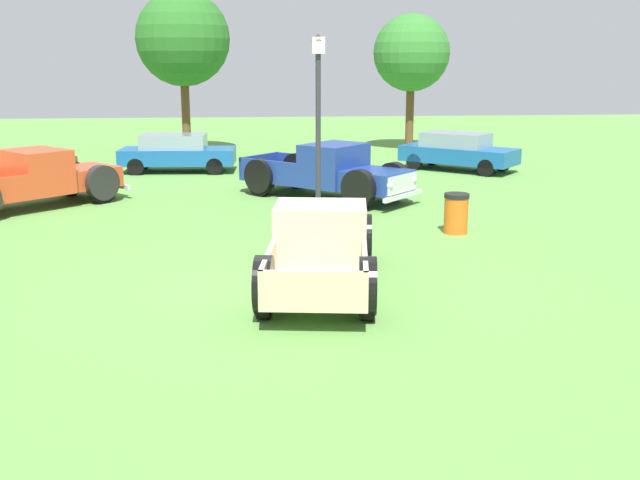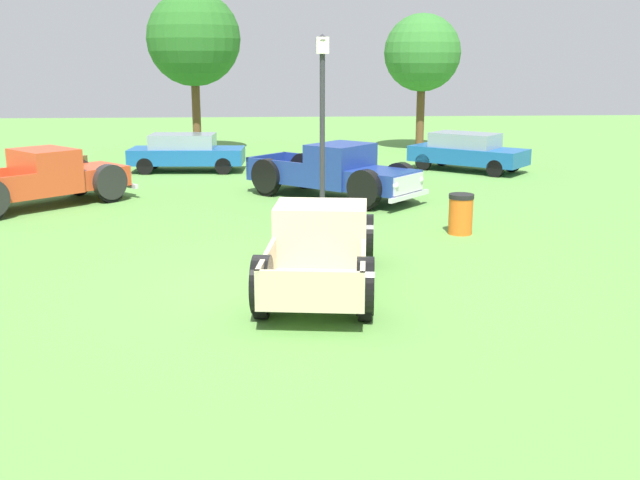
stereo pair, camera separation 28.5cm
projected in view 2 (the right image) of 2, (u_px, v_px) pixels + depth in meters
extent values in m
plane|color=#5B9342|center=(294.00, 286.00, 13.65)|extent=(80.00, 80.00, 0.00)
cube|color=#C6B793|center=(325.00, 233.00, 14.95)|extent=(1.66, 1.65, 0.54)
cube|color=silver|center=(328.00, 225.00, 15.68)|extent=(1.33, 0.23, 0.45)
sphere|color=silver|center=(299.00, 223.00, 15.69)|extent=(0.20, 0.20, 0.20)
sphere|color=silver|center=(356.00, 224.00, 15.62)|extent=(0.20, 0.20, 0.20)
cube|color=#C6B793|center=(321.00, 234.00, 13.56)|extent=(1.79, 1.47, 1.12)
cube|color=#8C9EA8|center=(323.00, 214.00, 14.08)|extent=(1.40, 0.22, 0.49)
cube|color=#C6B793|center=(314.00, 289.00, 12.07)|extent=(1.89, 2.25, 0.10)
cube|color=#C6B793|center=(266.00, 269.00, 12.04)|extent=(0.35, 2.04, 0.54)
cube|color=#C6B793|center=(363.00, 271.00, 11.95)|extent=(0.35, 2.04, 0.54)
cube|color=#C6B793|center=(310.00, 288.00, 11.04)|extent=(1.63, 0.29, 0.54)
cylinder|color=black|center=(285.00, 245.00, 15.07)|extent=(0.31, 0.76, 0.74)
cylinder|color=#B7B7BC|center=(284.00, 245.00, 15.07)|extent=(0.27, 0.33, 0.30)
cylinder|color=black|center=(285.00, 236.00, 15.02)|extent=(0.39, 0.96, 0.94)
cylinder|color=black|center=(366.00, 247.00, 14.96)|extent=(0.31, 0.76, 0.74)
cylinder|color=#B7B7BC|center=(367.00, 247.00, 14.96)|extent=(0.27, 0.33, 0.30)
cylinder|color=black|center=(366.00, 238.00, 14.92)|extent=(0.39, 0.96, 0.94)
cylinder|color=black|center=(262.00, 295.00, 11.90)|extent=(0.31, 0.76, 0.74)
cylinder|color=#B7B7BC|center=(261.00, 295.00, 11.90)|extent=(0.27, 0.33, 0.30)
cylinder|color=black|center=(262.00, 284.00, 11.85)|extent=(0.39, 0.96, 0.94)
cylinder|color=black|center=(365.00, 298.00, 11.79)|extent=(0.31, 0.76, 0.74)
cylinder|color=#B7B7BC|center=(366.00, 298.00, 11.79)|extent=(0.27, 0.33, 0.30)
cylinder|color=black|center=(365.00, 286.00, 11.75)|extent=(0.39, 0.96, 0.94)
cube|color=silver|center=(328.00, 239.00, 15.79)|extent=(1.78, 0.33, 0.12)
cube|color=navy|center=(383.00, 181.00, 20.91)|extent=(2.27, 2.27, 0.58)
cube|color=silver|center=(408.00, 184.00, 20.42)|extent=(1.02, 1.12, 0.49)
sphere|color=silver|center=(420.00, 180.00, 20.92)|extent=(0.21, 0.21, 0.21)
sphere|color=silver|center=(395.00, 186.00, 19.93)|extent=(0.21, 0.21, 0.21)
cube|color=navy|center=(340.00, 165.00, 21.73)|extent=(2.22, 2.25, 1.22)
cube|color=#8C9EA8|center=(359.00, 158.00, 21.27)|extent=(1.06, 1.17, 0.54)
cube|color=navy|center=(293.00, 178.00, 22.94)|extent=(2.85, 2.81, 0.11)
cube|color=navy|center=(310.00, 164.00, 23.51)|extent=(1.72, 1.56, 0.58)
cube|color=navy|center=(275.00, 170.00, 22.21)|extent=(1.72, 1.56, 0.58)
cube|color=navy|center=(267.00, 164.00, 23.50)|extent=(1.25, 1.38, 0.58)
cylinder|color=black|center=(400.00, 187.00, 21.66)|extent=(0.76, 0.71, 0.81)
cylinder|color=#B7B7BC|center=(400.00, 187.00, 21.67)|extent=(0.41, 0.41, 0.32)
cylinder|color=black|center=(400.00, 180.00, 21.61)|extent=(0.96, 0.90, 1.02)
cylinder|color=black|center=(365.00, 196.00, 20.30)|extent=(0.76, 0.71, 0.81)
cylinder|color=#B7B7BC|center=(365.00, 196.00, 20.29)|extent=(0.41, 0.41, 0.32)
cylinder|color=black|center=(365.00, 188.00, 20.25)|extent=(0.96, 0.90, 1.02)
cylinder|color=black|center=(305.00, 175.00, 23.80)|extent=(0.76, 0.71, 0.81)
cylinder|color=#B7B7BC|center=(305.00, 175.00, 23.80)|extent=(0.41, 0.41, 0.32)
cylinder|color=black|center=(305.00, 169.00, 23.75)|extent=(0.96, 0.90, 1.02)
cylinder|color=black|center=(267.00, 183.00, 22.43)|extent=(0.76, 0.71, 0.81)
cylinder|color=#B7B7BC|center=(267.00, 183.00, 22.42)|extent=(0.41, 0.41, 0.32)
cylinder|color=black|center=(267.00, 176.00, 22.38)|extent=(0.96, 0.90, 1.02)
cube|color=silver|center=(409.00, 196.00, 20.47)|extent=(1.38, 1.51, 0.13)
cube|color=#D14723|center=(93.00, 176.00, 21.92)|extent=(2.23, 2.23, 0.57)
cube|color=silver|center=(117.00, 173.00, 22.50)|extent=(1.03, 1.07, 0.48)
sphere|color=silver|center=(104.00, 170.00, 22.89)|extent=(0.21, 0.21, 0.21)
sphere|color=silver|center=(128.00, 174.00, 22.06)|extent=(0.21, 0.21, 0.21)
cube|color=#D14723|center=(45.00, 170.00, 20.80)|extent=(2.19, 2.20, 1.20)
cube|color=#8C9EA8|center=(65.00, 159.00, 21.20)|extent=(1.07, 1.11, 0.53)
cylinder|color=black|center=(78.00, 182.00, 22.56)|extent=(0.73, 0.71, 0.79)
cylinder|color=#B7B7BC|center=(78.00, 182.00, 22.57)|extent=(0.40, 0.40, 0.32)
cylinder|color=black|center=(77.00, 176.00, 22.52)|extent=(0.92, 0.90, 1.00)
cylinder|color=black|center=(110.00, 189.00, 21.42)|extent=(0.73, 0.71, 0.79)
cylinder|color=#B7B7BC|center=(110.00, 189.00, 21.41)|extent=(0.40, 0.40, 0.32)
cylinder|color=black|center=(110.00, 182.00, 21.37)|extent=(0.92, 0.90, 1.00)
cube|color=silver|center=(119.00, 183.00, 22.61)|extent=(1.39, 1.44, 0.13)
cube|color=#195699|center=(187.00, 156.00, 27.23)|extent=(4.16, 1.89, 0.56)
cube|color=#7F939E|center=(183.00, 141.00, 27.11)|extent=(2.36, 1.53, 0.51)
cylinder|color=black|center=(228.00, 161.00, 28.04)|extent=(0.60, 0.22, 0.59)
cylinder|color=black|center=(223.00, 166.00, 26.60)|extent=(0.60, 0.22, 0.59)
cylinder|color=black|center=(154.00, 161.00, 28.01)|extent=(0.60, 0.22, 0.59)
cylinder|color=black|center=(145.00, 166.00, 26.56)|extent=(0.60, 0.22, 0.59)
cube|color=#195699|center=(468.00, 155.00, 27.33)|extent=(4.26, 3.96, 0.56)
cube|color=#7F939E|center=(465.00, 140.00, 27.29)|extent=(2.69, 2.58, 0.52)
cylinder|color=black|center=(512.00, 164.00, 27.19)|extent=(0.58, 0.53, 0.60)
cylinder|color=black|center=(495.00, 168.00, 26.01)|extent=(0.58, 0.53, 0.60)
cylinder|color=black|center=(442.00, 158.00, 28.80)|extent=(0.58, 0.53, 0.60)
cylinder|color=black|center=(424.00, 162.00, 27.62)|extent=(0.58, 0.53, 0.60)
cube|color=#2D2D33|center=(322.00, 229.00, 17.62)|extent=(0.36, 0.36, 0.25)
cylinder|color=#2D2D33|center=(322.00, 141.00, 17.13)|extent=(0.12, 0.12, 3.88)
cube|color=#F2EACC|center=(322.00, 45.00, 16.62)|extent=(0.28, 0.28, 0.36)
cone|color=#2D2D33|center=(322.00, 37.00, 16.58)|extent=(0.32, 0.32, 0.14)
cube|color=olive|center=(55.00, 157.00, 25.51)|extent=(1.95, 1.24, 0.06)
cube|color=olive|center=(46.00, 168.00, 25.01)|extent=(1.81, 0.74, 0.05)
cube|color=olive|center=(64.00, 163.00, 26.15)|extent=(1.81, 0.74, 0.05)
cube|color=olive|center=(34.00, 167.00, 25.75)|extent=(0.44, 1.37, 0.75)
cube|color=olive|center=(77.00, 169.00, 25.44)|extent=(0.44, 1.37, 0.75)
cylinder|color=orange|center=(461.00, 216.00, 17.58)|extent=(0.56, 0.56, 0.85)
cylinder|color=black|center=(461.00, 196.00, 17.47)|extent=(0.59, 0.59, 0.10)
cylinder|color=brown|center=(196.00, 115.00, 32.10)|extent=(0.36, 0.36, 3.34)
sphere|color=#286623|center=(194.00, 39.00, 31.35)|extent=(3.93, 3.93, 3.93)
cylinder|color=brown|center=(420.00, 116.00, 33.35)|extent=(0.36, 0.36, 3.00)
sphere|color=#33752D|center=(422.00, 53.00, 32.70)|extent=(3.35, 3.35, 3.35)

